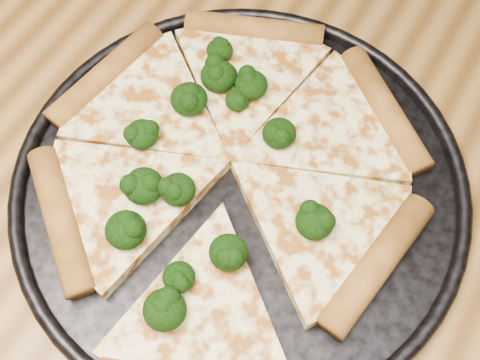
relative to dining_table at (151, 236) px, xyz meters
The scene contains 4 objects.
dining_table is the anchor object (origin of this frame).
pizza_pan 0.13m from the dining_table, 35.08° to the left, with size 0.40×0.40×0.02m.
pizza 0.14m from the dining_table, 43.02° to the left, with size 0.35×0.40×0.03m.
broccoli_florets 0.13m from the dining_table, 45.83° to the left, with size 0.20×0.27×0.03m.
Camera 1 is at (0.20, -0.17, 1.24)m, focal length 46.61 mm.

